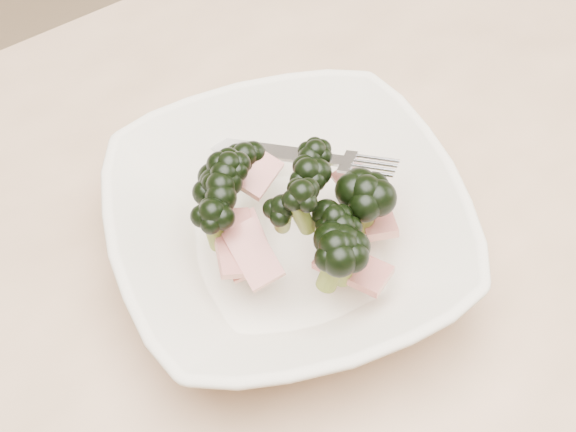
% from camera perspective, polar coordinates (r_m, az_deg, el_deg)
% --- Properties ---
extents(dining_table, '(1.20, 0.80, 0.75)m').
position_cam_1_polar(dining_table, '(0.68, 0.84, -12.02)').
color(dining_table, tan).
rests_on(dining_table, ground).
extents(broccoli_dish, '(0.32, 0.32, 0.11)m').
position_cam_1_polar(broccoli_dish, '(0.59, 0.03, -0.77)').
color(broccoli_dish, beige).
rests_on(broccoli_dish, dining_table).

